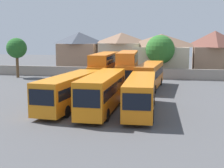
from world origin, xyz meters
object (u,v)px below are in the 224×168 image
(bus_1, at_px, (71,89))
(house_terrace_right, at_px, (161,54))
(bus_2, at_px, (103,90))
(bus_6, at_px, (150,74))
(bus_5, at_px, (128,68))
(tree_behind_wall, at_px, (160,50))
(house_terrace_left, at_px, (79,52))
(house_terrace_far_right, at_px, (214,53))
(bus_3, at_px, (141,93))
(tree_left_of_lot, at_px, (17,48))
(bus_4, at_px, (105,68))
(house_terrace_centre, at_px, (122,53))

(bus_1, bearing_deg, house_terrace_right, 170.08)
(bus_1, distance_m, bus_2, 3.51)
(bus_1, bearing_deg, bus_6, 157.19)
(bus_6, bearing_deg, bus_5, -90.58)
(house_terrace_right, distance_m, tree_behind_wall, 3.90)
(bus_2, bearing_deg, tree_behind_wall, 170.88)
(house_terrace_left, height_order, house_terrace_far_right, house_terrace_far_right)
(bus_3, xyz_separation_m, tree_behind_wall, (0.22, 26.50, 2.98))
(house_terrace_right, bearing_deg, tree_behind_wall, -89.77)
(house_terrace_far_right, bearing_deg, tree_left_of_lot, -163.67)
(bus_4, bearing_deg, tree_behind_wall, 146.72)
(house_terrace_centre, bearing_deg, bus_1, -89.21)
(bus_1, relative_size, house_terrace_centre, 1.49)
(bus_1, xyz_separation_m, bus_5, (3.56, 13.58, 0.94))
(bus_4, bearing_deg, tree_left_of_lot, -113.62)
(tree_behind_wall, bearing_deg, bus_4, -120.52)
(bus_4, xyz_separation_m, house_terrace_centre, (-0.59, 16.93, 1.33))
(bus_6, xyz_separation_m, house_terrace_far_right, (10.15, 17.14, 2.21))
(bus_2, bearing_deg, house_terrace_far_right, 155.76)
(house_terrace_centre, distance_m, house_terrace_right, 7.77)
(bus_2, xyz_separation_m, house_terrace_centre, (-3.89, 31.57, 2.00))
(bus_6, relative_size, tree_behind_wall, 1.57)
(house_terrace_right, bearing_deg, bus_2, -97.11)
(bus_4, height_order, bus_6, bus_4)
(bus_1, height_order, house_terrace_right, house_terrace_right)
(bus_3, bearing_deg, house_terrace_left, -156.32)
(house_terrace_left, distance_m, house_terrace_centre, 8.66)
(bus_6, height_order, tree_left_of_lot, tree_left_of_lot)
(bus_4, height_order, bus_5, bus_5)
(bus_5, bearing_deg, house_terrace_centre, -172.05)
(house_terrace_left, bearing_deg, house_terrace_right, -3.99)
(house_terrace_far_right, bearing_deg, house_terrace_right, -176.07)
(bus_2, relative_size, bus_4, 0.98)
(bus_2, height_order, tree_left_of_lot, tree_left_of_lot)
(bus_6, height_order, house_terrace_left, house_terrace_left)
(bus_4, xyz_separation_m, bus_5, (3.40, -0.45, 0.15))
(tree_left_of_lot, bearing_deg, bus_6, -16.86)
(bus_1, bearing_deg, bus_4, -176.92)
(bus_2, height_order, house_terrace_far_right, house_terrace_far_right)
(tree_behind_wall, bearing_deg, house_terrace_left, 163.28)
(bus_2, bearing_deg, bus_6, 166.01)
(bus_6, bearing_deg, bus_4, -92.68)
(bus_5, xyz_separation_m, tree_left_of_lot, (-20.62, 7.01, 2.25))
(tree_left_of_lot, bearing_deg, house_terrace_far_right, 16.33)
(bus_5, bearing_deg, bus_6, 81.57)
(house_terrace_far_right, bearing_deg, bus_2, -113.25)
(tree_behind_wall, bearing_deg, house_terrace_centre, 147.72)
(house_terrace_centre, relative_size, house_terrace_far_right, 0.99)
(house_terrace_centre, relative_size, house_terrace_right, 0.77)
(house_terrace_right, bearing_deg, house_terrace_centre, 171.95)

